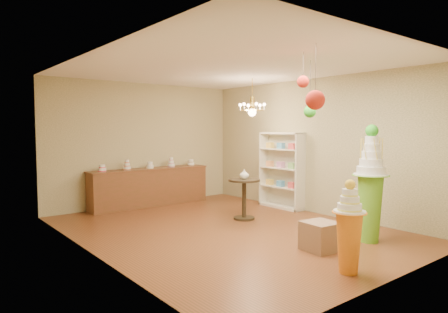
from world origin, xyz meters
TOP-DOWN VIEW (x-y plane):
  - floor at (0.00, 0.00)m, footprint 6.50×6.50m
  - ceiling at (0.00, 0.00)m, footprint 6.50×6.50m
  - wall_back at (0.00, 3.25)m, footprint 5.00×0.04m
  - wall_front at (0.00, -3.25)m, footprint 5.00×0.04m
  - wall_left at (-2.50, 0.00)m, footprint 0.04×6.50m
  - wall_right at (2.50, 0.00)m, footprint 0.04×6.50m
  - pedestal_green at (1.35, -2.13)m, footprint 0.62×0.62m
  - pedestal_orange at (-0.17, -2.75)m, footprint 0.42×0.42m
  - burlap_riser at (0.34, -1.91)m, footprint 0.54×0.54m
  - sideboard at (0.00, 2.97)m, footprint 3.04×0.54m
  - shelving_unit at (2.34, 0.80)m, footprint 0.33×1.20m
  - round_table at (0.83, 0.43)m, footprint 0.85×0.85m
  - vase at (0.83, 0.43)m, footprint 0.26×0.26m
  - pom_red_left at (-0.41, -2.36)m, footprint 0.26×0.26m
  - pom_green_mid at (0.57, -1.48)m, footprint 0.20×0.20m
  - pom_red_right at (-0.07, -1.86)m, footprint 0.18×0.18m
  - chandelier at (1.43, 0.85)m, footprint 0.69×0.69m

SIDE VIEW (x-z plane):
  - floor at x=0.00m, z-range 0.00..0.00m
  - burlap_riser at x=0.34m, z-range 0.00..0.45m
  - sideboard at x=0.00m, z-range -0.10..1.06m
  - pedestal_orange at x=-0.17m, z-range -0.10..1.13m
  - round_table at x=0.83m, z-range 0.12..0.97m
  - pedestal_green at x=1.35m, z-range -0.16..1.79m
  - shelving_unit at x=2.34m, z-range 0.00..1.80m
  - vase at x=0.83m, z-range 0.84..1.04m
  - wall_back at x=0.00m, z-range 0.00..3.00m
  - wall_front at x=0.00m, z-range 0.00..3.00m
  - wall_left at x=-2.50m, z-range 0.00..3.00m
  - wall_right at x=2.50m, z-range 0.00..3.00m
  - pom_green_mid at x=0.57m, z-range 1.70..2.64m
  - pom_red_left at x=-0.41m, z-range 1.83..2.70m
  - chandelier at x=1.43m, z-range 1.88..2.73m
  - pom_red_right at x=-0.07m, z-range 2.31..2.83m
  - ceiling at x=0.00m, z-range 3.00..3.00m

